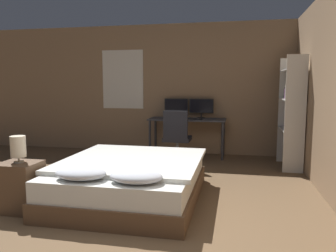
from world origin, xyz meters
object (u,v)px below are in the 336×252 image
Objects in this scene: desk at (187,123)px; monitor_right at (201,107)px; bookshelf at (292,107)px; office_chair at (177,142)px; bedside_lamp at (18,147)px; keyboard at (186,119)px; bed at (131,180)px; nightstand at (20,187)px; monitor_left at (176,107)px; computer_mouse at (201,119)px.

monitor_right is at bearing 35.66° from desk.
office_chair is at bearing -176.91° from bookshelf.
office_chair reaches higher than bedside_lamp.
bookshelf is (1.89, -0.61, 0.40)m from desk.
keyboard is at bearing -90.00° from desk.
monitor_right is at bearing 63.91° from bedside_lamp.
bed is 6.55× the size of bedside_lamp.
bed is at bearing 29.24° from nightstand.
monitor_left is at bearing 71.25° from nightstand.
monitor_left is (0.07, 2.85, 0.74)m from bed.
bedside_lamp is 0.16× the size of bookshelf.
monitor_right is 0.50m from keyboard.
nightstand is at bearing 0.00° from bedside_lamp.
office_chair is (1.36, 2.57, 0.13)m from nightstand.
desk is 1.55× the size of office_chair.
bedside_lamp is 4.29m from bookshelf.
desk is (0.33, 2.67, 0.42)m from bed.
nightstand is 1.85× the size of bedside_lamp.
bookshelf is at bearing -26.08° from monitor_right.
keyboard is (0.26, -0.37, -0.22)m from monitor_left.
nightstand is 1.14× the size of monitor_right.
desk is 0.21m from keyboard.
bookshelf is (1.98, 0.11, 0.66)m from office_chair.
monitor_left is at bearing 144.34° from desk.
nightstand is 1.14× the size of monitor_left.
office_chair is (0.25, 1.95, 0.16)m from bed.
bedside_lamp reaches higher than desk.
office_chair is at bearing -98.84° from keyboard.
office_chair is (-0.08, -0.72, -0.26)m from desk.
nightstand is 3.46m from keyboard.
bookshelf reaches higher than bed.
desk is at bearing -144.34° from monitor_right.
desk reaches higher than bed.
monitor_left is at bearing 159.65° from bookshelf.
monitor_left reaches higher than computer_mouse.
desk is at bearing 147.72° from computer_mouse.
bookshelf is at bearing 38.76° from nightstand.
desk is (1.44, 3.29, -0.07)m from bedside_lamp.
office_chair is (-0.08, -0.53, -0.37)m from keyboard.
monitor_left is (1.18, 3.48, 0.71)m from nightstand.
bedside_lamp is 0.20× the size of desk.
bed is 28.43× the size of computer_mouse.
monitor_right is (1.70, 3.48, 0.71)m from nightstand.
desk is at bearing -35.66° from monitor_left.
monitor_right reaches higher than nightstand.
nightstand is 0.46m from bedside_lamp.
office_chair reaches higher than keyboard.
desk is 0.36m from computer_mouse.
bed is at bearing -97.20° from office_chair.
bed is at bearing -104.03° from computer_mouse.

